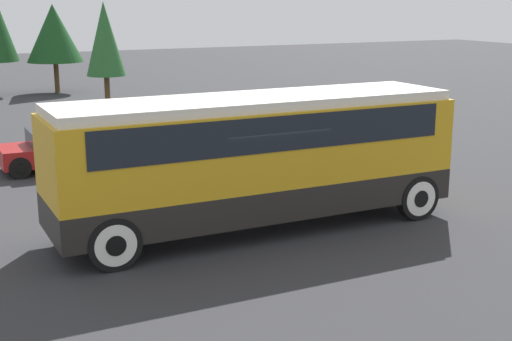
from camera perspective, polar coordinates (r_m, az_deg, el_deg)
ground_plane at (r=16.92m, az=0.00°, el=-4.66°), size 120.00×120.00×0.00m
tour_bus at (r=16.46m, az=0.30°, el=1.66°), size 9.55×2.52×3.14m
parked_car_near at (r=23.57m, az=-14.47°, el=1.80°), size 4.57×1.80×1.30m
parked_car_mid at (r=24.75m, az=2.24°, el=2.87°), size 4.07×1.85×1.42m
tree_left at (r=37.78m, az=-12.01°, el=10.24°), size 2.01×2.01×5.18m
tree_center at (r=42.86m, az=-15.87°, el=10.51°), size 3.17×3.17×5.01m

